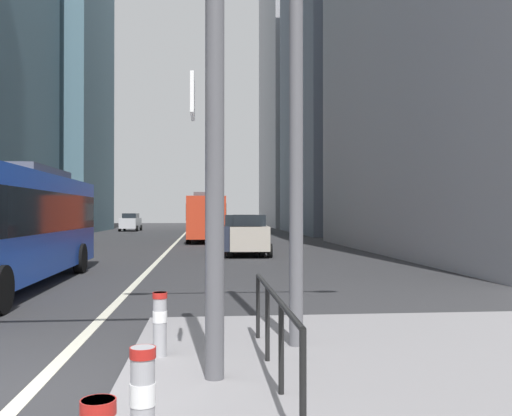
{
  "coord_description": "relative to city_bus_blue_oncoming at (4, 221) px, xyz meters",
  "views": [
    {
      "loc": [
        2.01,
        -6.13,
        2.06
      ],
      "look_at": [
        6.15,
        39.13,
        2.41
      ],
      "focal_mm": 38.6,
      "sensor_mm": 36.0,
      "label": 1
    }
  ],
  "objects": [
    {
      "name": "car_receding_far",
      "position": [
        7.44,
        10.89,
        -0.85
      ],
      "size": [
        2.21,
        4.42,
        1.94
      ],
      "color": "#B2A899",
      "rests_on": "ground"
    },
    {
      "name": "bollard_right",
      "position": [
        4.92,
        -11.16,
        -1.18
      ],
      "size": [
        0.2,
        0.2,
        0.91
      ],
      "color": "#99999E",
      "rests_on": "median_island"
    },
    {
      "name": "city_bus_red_distant",
      "position": [
        5.87,
        43.39,
        -0.0
      ],
      "size": [
        2.76,
        10.71,
        3.4
      ],
      "color": "#198456",
      "rests_on": "ground"
    },
    {
      "name": "pedestrian_railing",
      "position": [
        6.18,
        -8.91,
        -0.97
      ],
      "size": [
        0.06,
        3.94,
        0.98
      ],
      "color": "black",
      "rests_on": "median_island"
    },
    {
      "name": "bollard_back",
      "position": [
        4.78,
        -7.9,
        -1.21
      ],
      "size": [
        0.2,
        0.2,
        0.85
      ],
      "color": "#99999E",
      "rests_on": "median_island"
    },
    {
      "name": "car_oncoming_mid",
      "position": [
        -3.71,
        19.5,
        -0.85
      ],
      "size": [
        2.13,
        4.44,
        1.94
      ],
      "color": "black",
      "rests_on": "ground"
    },
    {
      "name": "office_tower_right_mid",
      "position": [
        20.38,
        39.1,
        13.54
      ],
      "size": [
        12.44,
        20.32,
        30.76
      ],
      "primitive_type": "cube",
      "color": "slate",
      "rests_on": "ground"
    },
    {
      "name": "city_bus_red_receding",
      "position": [
        5.57,
        24.68,
        -0.0
      ],
      "size": [
        2.93,
        11.12,
        3.4
      ],
      "color": "red",
      "rests_on": "ground"
    },
    {
      "name": "car_oncoming_far",
      "position": [
        -2.84,
        46.12,
        -0.85
      ],
      "size": [
        2.13,
        4.58,
        1.94
      ],
      "color": "silver",
      "rests_on": "ground"
    },
    {
      "name": "city_bus_blue_oncoming",
      "position": [
        0.0,
        0.0,
        0.0
      ],
      "size": [
        2.8,
        11.86,
        3.4
      ],
      "color": "blue",
      "rests_on": "ground"
    },
    {
      "name": "office_tower_right_far",
      "position": [
        20.38,
        63.44,
        20.86
      ],
      "size": [
        12.63,
        21.52,
        45.39
      ],
      "primitive_type": "cube",
      "color": "#9E9EA3",
      "rests_on": "ground"
    },
    {
      "name": "lane_centre_line",
      "position": [
        3.38,
        20.83,
        -1.83
      ],
      "size": [
        0.2,
        80.0,
        0.01
      ],
      "primitive_type": "cube",
      "color": "beige",
      "rests_on": "ground"
    },
    {
      "name": "ground_plane",
      "position": [
        3.38,
        10.83,
        -1.84
      ],
      "size": [
        160.0,
        160.0,
        0.0
      ],
      "primitive_type": "plane",
      "color": "#303033"
    },
    {
      "name": "traffic_signal_gantry",
      "position": [
        3.28,
        -8.96,
        2.3
      ],
      "size": [
        6.59,
        0.65,
        6.0
      ],
      "color": "#515156",
      "rests_on": "median_island"
    },
    {
      "name": "car_receding_near",
      "position": [
        7.03,
        10.93,
        -0.85
      ],
      "size": [
        2.09,
        4.09,
        1.94
      ],
      "color": "#232838",
      "rests_on": "ground"
    }
  ]
}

